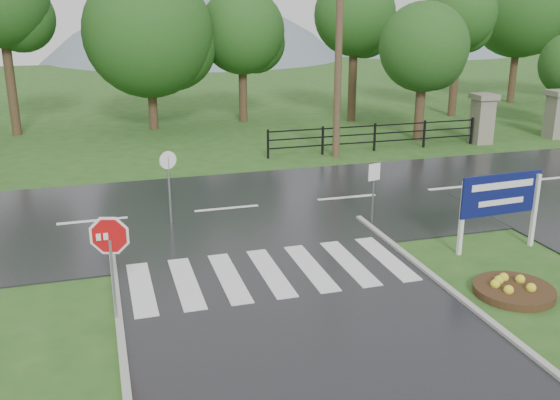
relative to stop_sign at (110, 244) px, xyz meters
name	(u,v)px	position (x,y,z in m)	size (l,w,h in m)	color
ground	(354,397)	(3.59, -3.67, -1.69)	(120.00, 120.00, 0.00)	#27511B
main_road	(227,210)	(3.59, 6.33, -1.69)	(90.00, 8.00, 0.04)	black
crosswalk	(271,272)	(3.59, 1.33, -1.63)	(6.50, 2.80, 0.02)	silver
pillar_west	(482,118)	(16.59, 12.33, -0.52)	(1.00, 1.00, 2.24)	gray
pillar_east	(557,113)	(20.59, 12.33, -0.52)	(1.00, 1.00, 2.24)	gray
fence_west	(375,134)	(11.34, 12.33, -0.97)	(9.58, 0.08, 1.20)	black
hills	(164,189)	(7.08, 61.33, -17.23)	(102.00, 48.00, 48.00)	slate
treeline	(190,125)	(4.59, 20.33, -1.69)	(83.20, 5.20, 10.00)	#1A4515
stop_sign	(110,244)	(0.00, 0.00, 0.00)	(1.03, 0.31, 2.41)	#939399
estate_billboard	(501,198)	(9.61, 1.15, -0.28)	(2.35, 0.21, 2.06)	silver
flower_bed	(514,289)	(8.45, -1.19, -1.56)	(1.75, 1.75, 0.35)	#332111
reg_sign_small	(374,181)	(7.37, 3.88, -0.38)	(0.39, 0.12, 1.81)	#939399
reg_sign_round	(169,179)	(1.77, 5.39, -0.29)	(0.49, 0.19, 2.20)	#939399
utility_pole_east	(339,49)	(9.37, 11.83, 2.69)	(1.53, 0.29, 8.62)	#473523
entrance_tree_left	(424,48)	(14.25, 13.83, 2.49)	(3.99, 3.99, 6.21)	#3D2B1C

